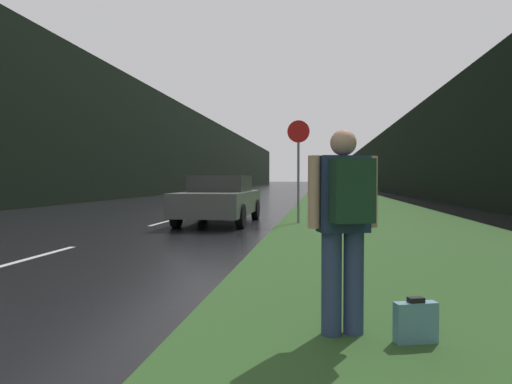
# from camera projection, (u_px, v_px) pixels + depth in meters

# --- Properties ---
(grass_verge) EXTENTS (6.00, 240.00, 0.02)m
(grass_verge) POSITION_uv_depth(u_px,v_px,m) (341.00, 195.00, 38.85)
(grass_verge) COLOR #2D5123
(grass_verge) RESTS_ON ground_plane
(lane_stripe_b) EXTENTS (0.12, 3.00, 0.01)m
(lane_stripe_b) POSITION_uv_depth(u_px,v_px,m) (23.00, 260.00, 7.36)
(lane_stripe_b) COLOR silver
(lane_stripe_b) RESTS_ON ground_plane
(lane_stripe_c) EXTENTS (0.12, 3.00, 0.01)m
(lane_stripe_c) POSITION_uv_depth(u_px,v_px,m) (167.00, 221.00, 14.29)
(lane_stripe_c) COLOR silver
(lane_stripe_c) RESTS_ON ground_plane
(lane_stripe_d) EXTENTS (0.12, 3.00, 0.01)m
(lane_stripe_d) POSITION_uv_depth(u_px,v_px,m) (217.00, 208.00, 21.22)
(lane_stripe_d) COLOR silver
(lane_stripe_d) RESTS_ON ground_plane
(lane_stripe_e) EXTENTS (0.12, 3.00, 0.01)m
(lane_stripe_e) POSITION_uv_depth(u_px,v_px,m) (242.00, 201.00, 28.15)
(lane_stripe_e) COLOR silver
(lane_stripe_e) RESTS_ON ground_plane
(treeline_far_side) EXTENTS (2.00, 140.00, 8.67)m
(treeline_far_side) POSITION_uv_depth(u_px,v_px,m) (191.00, 153.00, 50.88)
(treeline_far_side) COLOR black
(treeline_far_side) RESTS_ON ground_plane
(treeline_near_side) EXTENTS (2.00, 140.00, 6.56)m
(treeline_near_side) POSITION_uv_depth(u_px,v_px,m) (395.00, 161.00, 47.82)
(treeline_near_side) COLOR black
(treeline_near_side) RESTS_ON ground_plane
(stop_sign) EXTENTS (0.66, 0.07, 3.06)m
(stop_sign) POSITION_uv_depth(u_px,v_px,m) (298.00, 161.00, 13.49)
(stop_sign) COLOR slate
(stop_sign) RESTS_ON ground_plane
(hitchhiker_with_backpack) EXTENTS (0.58, 0.50, 1.72)m
(hitchhiker_with_backpack) POSITION_uv_depth(u_px,v_px,m) (345.00, 218.00, 3.74)
(hitchhiker_with_backpack) COLOR navy
(hitchhiker_with_backpack) RESTS_ON ground_plane
(suitcase) EXTENTS (0.36, 0.20, 0.38)m
(suitcase) POSITION_uv_depth(u_px,v_px,m) (416.00, 323.00, 3.59)
(suitcase) COLOR #6093A8
(suitcase) RESTS_ON ground_plane
(car_passing_near) EXTENTS (1.99, 4.53, 1.43)m
(car_passing_near) POSITION_uv_depth(u_px,v_px,m) (220.00, 199.00, 13.73)
(car_passing_near) COLOR #4C514C
(car_passing_near) RESTS_ON ground_plane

